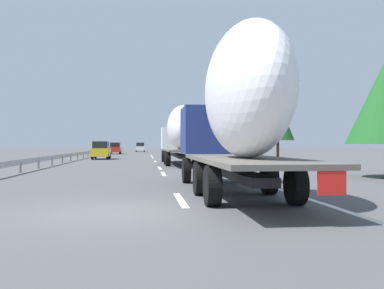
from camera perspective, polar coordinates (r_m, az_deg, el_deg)
The scene contains 21 objects.
ground_plane at distance 50.14m, azimuth -7.28°, elevation -1.78°, with size 260.00×260.00×0.00m, color #4C4C4F.
lane_stripe_0 at distance 12.26m, azimuth -1.54°, elevation -7.36°, with size 3.20×0.20×0.01m, color white.
lane_stripe_1 at distance 23.01m, azimuth -3.83°, elevation -3.90°, with size 3.20×0.20×0.01m, color white.
lane_stripe_2 at distance 28.40m, azimuth -4.32°, elevation -3.16°, with size 3.20×0.20×0.01m, color white.
lane_stripe_3 at distance 39.69m, azimuth -4.91°, elevation -2.25°, with size 3.20×0.20×0.01m, color white.
lane_stripe_4 at distance 50.95m, azimuth -5.24°, elevation -1.75°, with size 3.20×0.20×0.01m, color white.
lane_stripe_5 at distance 56.85m, azimuth -5.36°, elevation -1.56°, with size 3.20×0.20×0.01m, color white.
lane_stripe_6 at distance 63.08m, azimuth -5.47°, elevation -1.41°, with size 3.20×0.20×0.01m, color white.
lane_stripe_7 at distance 78.97m, azimuth -5.66°, elevation -1.12°, with size 3.20×0.20×0.01m, color white.
lane_stripe_8 at distance 79.35m, azimuth -5.66°, elevation -1.11°, with size 3.20×0.20×0.01m, color white.
lane_stripe_9 at distance 89.61m, azimuth -5.74°, elevation -0.98°, with size 3.20×0.20×0.01m, color white.
edge_line_right at distance 55.34m, azimuth -1.50°, elevation -1.61°, with size 110.00×0.20×0.01m, color white.
truck_lead at distance 33.27m, azimuth -1.52°, elevation 1.65°, with size 13.74×2.55×4.46m.
truck_trailing at distance 13.20m, azimuth 6.02°, elevation 4.76°, with size 12.08×2.55×4.92m.
car_yellow_coupe at distance 46.49m, azimuth -11.98°, elevation -0.76°, with size 4.49×1.76×1.89m.
car_white_van at distance 92.08m, azimuth -6.89°, elevation -0.36°, with size 4.45×1.89×1.93m.
car_red_compact at distance 71.20m, azimuth -10.14°, elevation -0.49°, with size 4.43×1.73×1.87m.
road_sign at distance 57.62m, azimuth -0.50°, elevation 0.78°, with size 0.10×0.90×3.40m.
tree_1 at distance 37.29m, azimuth 11.34°, elevation 3.27°, with size 2.76×2.76×5.47m.
tree_2 at distance 75.97m, azimuth 3.19°, elevation 2.10°, with size 3.13×3.13×7.32m.
guardrail_median at distance 53.55m, azimuth -13.67°, elevation -1.05°, with size 94.00×0.10×0.76m.
Camera 1 is at (-10.11, -0.77, 1.58)m, focal length 40.13 mm.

